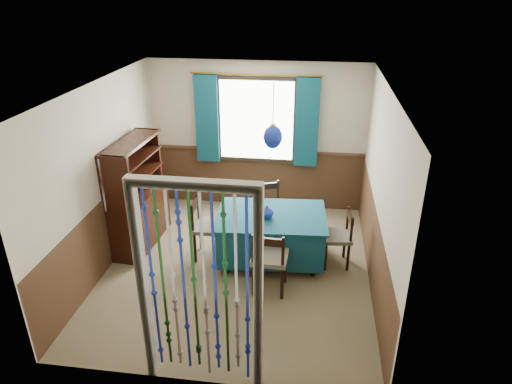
# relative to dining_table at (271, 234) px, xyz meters

# --- Properties ---
(floor) EXTENTS (4.00, 4.00, 0.00)m
(floor) POSITION_rel_dining_table_xyz_m (-0.43, -0.28, -0.42)
(floor) COLOR brown
(floor) RESTS_ON ground
(ceiling) EXTENTS (4.00, 4.00, 0.00)m
(ceiling) POSITION_rel_dining_table_xyz_m (-0.43, -0.28, 2.08)
(ceiling) COLOR silver
(ceiling) RESTS_ON ground
(wall_back) EXTENTS (3.60, 0.00, 3.60)m
(wall_back) POSITION_rel_dining_table_xyz_m (-0.43, 1.72, 0.83)
(wall_back) COLOR #B8AE96
(wall_back) RESTS_ON ground
(wall_front) EXTENTS (3.60, 0.00, 3.60)m
(wall_front) POSITION_rel_dining_table_xyz_m (-0.43, -2.28, 0.83)
(wall_front) COLOR #B8AE96
(wall_front) RESTS_ON ground
(wall_left) EXTENTS (0.00, 4.00, 4.00)m
(wall_left) POSITION_rel_dining_table_xyz_m (-2.23, -0.28, 0.83)
(wall_left) COLOR #B8AE96
(wall_left) RESTS_ON ground
(wall_right) EXTENTS (0.00, 4.00, 4.00)m
(wall_right) POSITION_rel_dining_table_xyz_m (1.37, -0.28, 0.83)
(wall_right) COLOR #B8AE96
(wall_right) RESTS_ON ground
(wainscot_back) EXTENTS (3.60, 0.00, 3.60)m
(wainscot_back) POSITION_rel_dining_table_xyz_m (-0.43, 1.71, 0.08)
(wainscot_back) COLOR #412918
(wainscot_back) RESTS_ON ground
(wainscot_front) EXTENTS (3.60, 0.00, 3.60)m
(wainscot_front) POSITION_rel_dining_table_xyz_m (-0.43, -2.26, 0.08)
(wainscot_front) COLOR #412918
(wainscot_front) RESTS_ON ground
(wainscot_left) EXTENTS (0.00, 4.00, 4.00)m
(wainscot_left) POSITION_rel_dining_table_xyz_m (-2.22, -0.28, 0.08)
(wainscot_left) COLOR #412918
(wainscot_left) RESTS_ON ground
(wainscot_right) EXTENTS (0.00, 4.00, 4.00)m
(wainscot_right) POSITION_rel_dining_table_xyz_m (1.35, -0.28, 0.08)
(wainscot_right) COLOR #412918
(wainscot_right) RESTS_ON ground
(window) EXTENTS (1.32, 0.12, 1.42)m
(window) POSITION_rel_dining_table_xyz_m (-0.43, 1.67, 1.13)
(window) COLOR black
(window) RESTS_ON wall_back
(doorway) EXTENTS (1.16, 0.12, 2.18)m
(doorway) POSITION_rel_dining_table_xyz_m (-0.43, -2.22, 0.63)
(doorway) COLOR silver
(doorway) RESTS_ON ground
(dining_table) EXTENTS (1.56, 1.14, 0.72)m
(dining_table) POSITION_rel_dining_table_xyz_m (0.00, 0.00, 0.00)
(dining_table) COLOR #0F3F4F
(dining_table) RESTS_ON floor
(chair_near) EXTENTS (0.46, 0.44, 0.90)m
(chair_near) POSITION_rel_dining_table_xyz_m (0.05, -0.72, 0.06)
(chair_near) COLOR black
(chair_near) RESTS_ON floor
(chair_far) EXTENTS (0.55, 0.53, 0.87)m
(chair_far) POSITION_rel_dining_table_xyz_m (-0.10, 0.63, 0.05)
(chair_far) COLOR black
(chair_far) RESTS_ON floor
(chair_left) EXTENTS (0.43, 0.45, 0.90)m
(chair_left) POSITION_rel_dining_table_xyz_m (-0.91, -0.03, 0.06)
(chair_left) COLOR black
(chair_left) RESTS_ON floor
(chair_right) EXTENTS (0.43, 0.45, 0.82)m
(chair_right) POSITION_rel_dining_table_xyz_m (0.93, 0.01, 0.02)
(chair_right) COLOR black
(chair_right) RESTS_ON floor
(sideboard) EXTENTS (0.51, 1.26, 1.62)m
(sideboard) POSITION_rel_dining_table_xyz_m (-2.00, 0.20, 0.15)
(sideboard) COLOR black
(sideboard) RESTS_ON floor
(pendant_lamp) EXTENTS (0.24, 0.24, 0.81)m
(pendant_lamp) POSITION_rel_dining_table_xyz_m (0.00, -0.00, 1.42)
(pendant_lamp) COLOR olive
(pendant_lamp) RESTS_ON ceiling
(vase_table) EXTENTS (0.18, 0.18, 0.17)m
(vase_table) POSITION_rel_dining_table_xyz_m (-0.05, -0.09, 0.38)
(vase_table) COLOR navy
(vase_table) RESTS_ON dining_table
(bowl_shelf) EXTENTS (0.21, 0.21, 0.05)m
(bowl_shelf) POSITION_rel_dining_table_xyz_m (-1.94, -0.07, 0.71)
(bowl_shelf) COLOR beige
(bowl_shelf) RESTS_ON sideboard
(vase_sideboard) EXTENTS (0.18, 0.18, 0.19)m
(vase_sideboard) POSITION_rel_dining_table_xyz_m (-1.94, 0.44, 0.48)
(vase_sideboard) COLOR beige
(vase_sideboard) RESTS_ON sideboard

